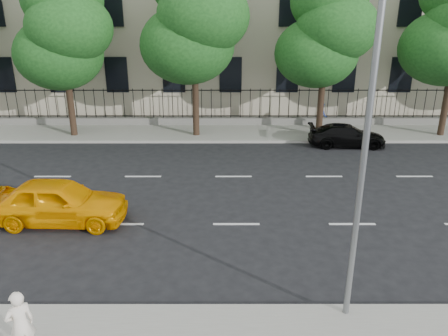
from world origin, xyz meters
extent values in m
plane|color=black|center=(0.00, 0.00, 0.00)|extent=(120.00, 120.00, 0.00)
cube|color=gray|center=(0.00, 14.00, 0.07)|extent=(60.00, 4.00, 0.15)
cube|color=slate|center=(0.00, 15.70, 0.35)|extent=(30.00, 0.50, 0.40)
cube|color=black|center=(0.00, 15.70, 0.65)|extent=(28.80, 0.05, 0.05)
cube|color=black|center=(0.00, 15.70, 2.25)|extent=(28.80, 0.05, 0.05)
cylinder|color=slate|center=(2.50, -2.30, 4.15)|extent=(0.14, 0.14, 8.00)
cylinder|color=#382619|center=(-9.00, 13.20, 1.64)|extent=(0.36, 0.36, 2.97)
ellipsoid|color=#164316|center=(-9.40, 13.50, 4.62)|extent=(4.75, 4.75, 3.90)
ellipsoid|color=#164316|center=(-8.50, 13.00, 6.00)|extent=(4.50, 4.50, 3.70)
ellipsoid|color=#164316|center=(-8.90, 13.60, 7.38)|extent=(4.25, 4.25, 3.50)
cylinder|color=#382619|center=(-2.00, 13.20, 1.81)|extent=(0.36, 0.36, 3.32)
ellipsoid|color=#164316|center=(-2.40, 13.50, 5.09)|extent=(5.13, 5.13, 4.21)
ellipsoid|color=#164316|center=(-1.50, 13.00, 6.58)|extent=(4.86, 4.86, 4.00)
cylinder|color=#382619|center=(5.00, 13.20, 1.69)|extent=(0.36, 0.36, 3.08)
ellipsoid|color=#164316|center=(4.60, 13.50, 4.67)|extent=(4.56, 4.56, 3.74)
ellipsoid|color=#164316|center=(5.50, 13.00, 5.99)|extent=(4.32, 4.32, 3.55)
ellipsoid|color=#164316|center=(5.10, 13.60, 7.31)|extent=(4.08, 4.08, 3.36)
cylinder|color=#382619|center=(12.00, 13.20, 1.76)|extent=(0.36, 0.36, 3.22)
ellipsoid|color=#164316|center=(11.60, 13.50, 4.93)|extent=(4.94, 4.94, 4.06)
imported|color=#FA9F00|center=(-6.08, 2.66, 0.78)|extent=(4.66, 2.00, 1.57)
imported|color=black|center=(6.14, 11.50, 0.59)|extent=(4.12, 1.83, 1.17)
imported|color=white|center=(-4.60, -3.66, 0.93)|extent=(0.68, 0.66, 1.56)
imported|color=navy|center=(5.41, 14.64, 0.92)|extent=(0.70, 0.84, 1.54)
camera|label=1|loc=(-0.43, -10.93, 7.04)|focal=35.00mm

